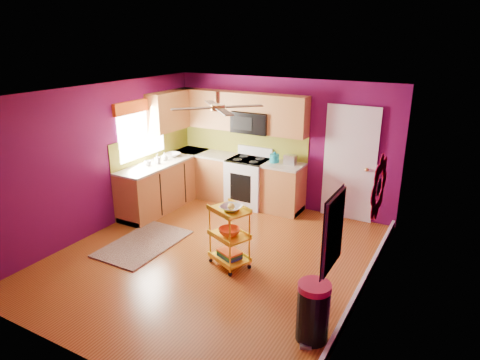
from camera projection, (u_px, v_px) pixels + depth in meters
The scene contains 18 objects.
ground at pixel (214, 257), 6.59m from camera, with size 5.00×5.00×0.00m, color brown.
room_envelope at pixel (213, 155), 6.05m from camera, with size 4.54×5.04×2.52m.
lower_cabinets at pixel (205, 182), 8.57m from camera, with size 2.81×2.31×0.94m.
electric_range at pixel (248, 181), 8.48m from camera, with size 0.76×0.66×1.13m.
upper_cabinetry at pixel (218, 112), 8.37m from camera, with size 2.80×2.30×1.26m.
left_window at pixel (141, 121), 7.92m from camera, with size 0.08×1.35×1.08m.
panel_door at pixel (350, 165), 7.68m from camera, with size 0.95×0.11×2.15m.
right_wall_art at pixel (362, 204), 4.82m from camera, with size 0.04×2.74×1.04m.
ceiling_fan at pixel (218, 107), 6.01m from camera, with size 1.01×1.01×0.26m.
shag_rug at pixel (144, 243), 6.99m from camera, with size 0.92×1.51×0.02m, color black.
rolling_cart at pixel (230, 234), 6.19m from camera, with size 0.67×0.59×1.01m.
trash_can at pixel (313, 312), 4.73m from camera, with size 0.48×0.48×0.71m.
teal_kettle at pixel (274, 158), 8.12m from camera, with size 0.18×0.18×0.21m.
toaster at pixel (290, 160), 7.99m from camera, with size 0.22×0.15×0.18m, color beige.
soap_bottle_a at pixel (157, 159), 8.01m from camera, with size 0.08×0.08×0.18m, color #EA3F72.
soap_bottle_b at pixel (164, 157), 8.24m from camera, with size 0.12×0.12×0.16m, color white.
counter_dish at pixel (173, 155), 8.51m from camera, with size 0.29×0.29×0.07m, color white.
counter_cup at pixel (148, 163), 7.91m from camera, with size 0.13×0.13×0.10m, color white.
Camera 1 is at (3.20, -4.91, 3.27)m, focal length 32.00 mm.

